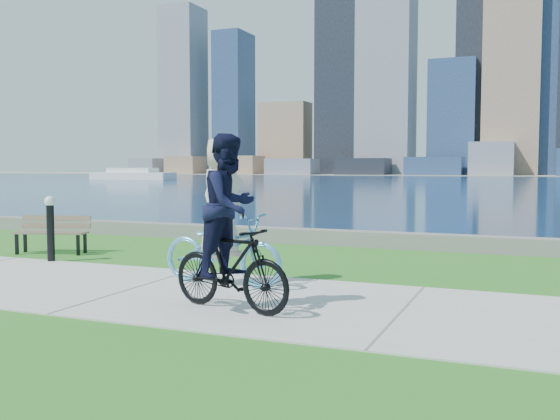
# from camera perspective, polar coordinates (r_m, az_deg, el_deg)

# --- Properties ---
(ground) EXTENTS (320.00, 320.00, 0.00)m
(ground) POSITION_cam_1_polar(r_m,az_deg,el_deg) (9.61, -13.31, -7.10)
(ground) COLOR #22651A
(ground) RESTS_ON ground
(concrete_path) EXTENTS (80.00, 3.50, 0.02)m
(concrete_path) POSITION_cam_1_polar(r_m,az_deg,el_deg) (9.60, -13.31, -7.04)
(concrete_path) COLOR #A8A7A3
(concrete_path) RESTS_ON ground
(seawall) EXTENTS (90.00, 0.50, 0.35)m
(seawall) POSITION_cam_1_polar(r_m,az_deg,el_deg) (15.00, 0.59, -2.34)
(seawall) COLOR slate
(seawall) RESTS_ON ground
(bay_water) EXTENTS (320.00, 131.00, 0.01)m
(bay_water) POSITION_cam_1_polar(r_m,az_deg,el_deg) (79.87, 18.33, 2.49)
(bay_water) COLOR #0C2A50
(bay_water) RESTS_ON ground
(far_shore) EXTENTS (320.00, 30.00, 0.12)m
(far_shore) POSITION_cam_1_polar(r_m,az_deg,el_deg) (137.78, 20.01, 3.02)
(far_shore) COLOR gray
(far_shore) RESTS_ON ground
(city_skyline) EXTENTS (171.04, 21.18, 76.00)m
(city_skyline) POSITION_cam_1_polar(r_m,az_deg,el_deg) (138.84, 21.17, 12.22)
(city_skyline) COLOR slate
(city_skyline) RESTS_ON ground
(ferry_near) EXTENTS (12.03, 3.44, 1.63)m
(ferry_near) POSITION_cam_1_polar(r_m,az_deg,el_deg) (88.48, -13.33, 3.15)
(ferry_near) COLOR white
(ferry_near) RESTS_ON ground
(park_bench) EXTENTS (1.61, 0.93, 0.79)m
(park_bench) POSITION_cam_1_polar(r_m,az_deg,el_deg) (13.99, -20.07, -1.78)
(park_bench) COLOR black
(park_bench) RESTS_ON ground
(bollard_lamp) EXTENTS (0.20, 0.20, 1.27)m
(bollard_lamp) POSITION_cam_1_polar(r_m,az_deg,el_deg) (12.72, -20.25, -1.23)
(bollard_lamp) COLOR black
(bollard_lamp) RESTS_ON ground
(cyclist_woman) EXTENTS (0.96, 2.17, 2.26)m
(cyclist_woman) POSITION_cam_1_polar(r_m,az_deg,el_deg) (9.56, -5.32, -1.84)
(cyclist_woman) COLOR #5AABDB
(cyclist_woman) RESTS_ON ground
(cyclist_man) EXTENTS (0.92, 1.89, 2.22)m
(cyclist_man) POSITION_cam_1_polar(r_m,az_deg,el_deg) (7.83, -4.61, -2.46)
(cyclist_man) COLOR black
(cyclist_man) RESTS_ON ground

